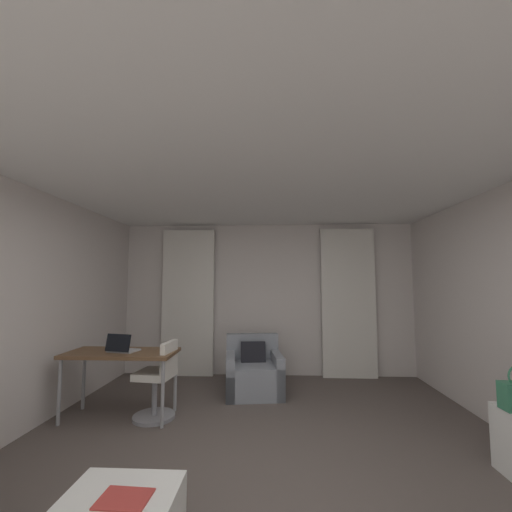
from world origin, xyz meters
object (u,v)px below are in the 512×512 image
object	(u,v)px
laptop	(122,348)
magazine_open	(124,499)
desk_chair	(158,384)
desk	(121,358)
armchair	(254,373)

from	to	relation	value
laptop	magazine_open	xyz separation A→B (m)	(0.95, -1.93, -0.43)
desk_chair	desk	bearing A→B (deg)	179.90
laptop	magazine_open	world-z (taller)	laptop
desk_chair	laptop	xyz separation A→B (m)	(-0.43, -0.03, 0.41)
desk_chair	laptop	size ratio (longest dim) A/B	2.40
desk	magazine_open	world-z (taller)	desk
armchair	laptop	bearing A→B (deg)	-147.77
desk	magazine_open	distance (m)	2.21
desk	laptop	distance (m)	0.12
armchair	laptop	distance (m)	1.85
laptop	magazine_open	bearing A→B (deg)	-63.93
desk	desk_chair	xyz separation A→B (m)	(0.45, -0.00, -0.29)
armchair	desk	distance (m)	1.82
desk	armchair	bearing A→B (deg)	31.13
armchair	magazine_open	bearing A→B (deg)	-100.96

